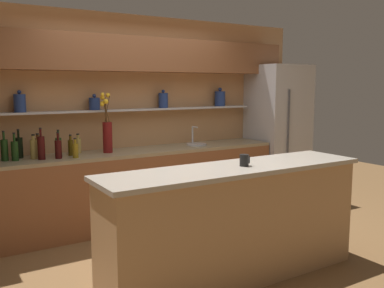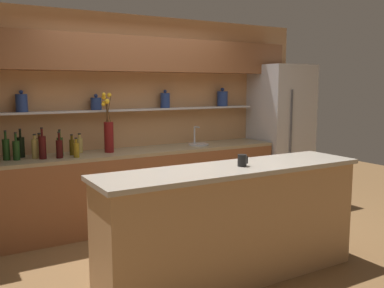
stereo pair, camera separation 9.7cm
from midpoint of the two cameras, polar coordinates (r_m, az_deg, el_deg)
name	(u,v)px [view 1 (the left image)]	position (r m, az deg, el deg)	size (l,w,h in m)	color
ground_plane	(195,254)	(4.53, -0.23, -14.42)	(12.00, 12.00, 0.00)	brown
back_wall_unit	(132,98)	(5.56, -8.54, 6.05)	(5.20, 0.44, 2.60)	tan
back_counter_unit	(140,186)	(5.42, -7.52, -5.62)	(3.71, 0.62, 0.92)	brown
island_counter	(235,223)	(3.84, 4.97, -10.44)	(2.47, 0.61, 1.02)	tan
refrigerator	(278,133)	(6.53, 10.92, 1.45)	(0.77, 0.73, 2.01)	#B7B7BC
flower_vase	(107,132)	(5.16, -11.78, 1.62)	(0.15, 0.14, 0.71)	maroon
sink_fixture	(196,143)	(5.73, 0.07, 0.12)	(0.27, 0.27, 0.25)	#B7B7BC
bottle_oil_1	(71,147)	(5.06, -16.40, -0.40)	(0.06, 0.06, 0.24)	#47380A
bottle_wine_2	(19,147)	(5.09, -22.58, -0.41)	(0.08, 0.08, 0.32)	black
bottle_oil_3	(75,150)	(4.90, -15.84, -0.79)	(0.06, 0.06, 0.22)	olive
bottle_wine_4	(15,150)	(4.92, -23.08, -0.79)	(0.07, 0.07, 0.30)	#193814
bottle_wine_5	(4,150)	(4.95, -24.24, -0.69)	(0.07, 0.07, 0.32)	#193814
bottle_spirit_6	(38,147)	(5.13, -20.36, -0.33)	(0.06, 0.06, 0.26)	#4C2D0C
bottle_spirit_7	(34,149)	(4.97, -20.88, -0.59)	(0.07, 0.07, 0.27)	tan
bottle_wine_8	(59,146)	(5.05, -17.88, -0.31)	(0.07, 0.07, 0.30)	#193814
bottle_wine_9	(58,149)	(4.90, -17.94, -0.62)	(0.07, 0.07, 0.29)	#380C0C
bottle_spirit_10	(78,145)	(5.23, -15.45, -0.15)	(0.07, 0.07, 0.23)	tan
bottle_wine_11	(41,147)	(4.89, -20.00, -0.43)	(0.08, 0.08, 0.35)	#380C0C
coffee_mug	(244,160)	(3.73, 6.24, -2.17)	(0.10, 0.08, 0.10)	black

